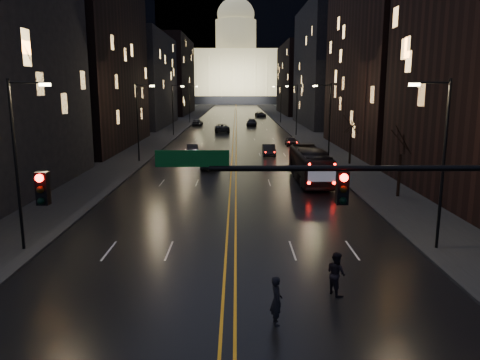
{
  "coord_description": "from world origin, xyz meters",
  "views": [
    {
      "loc": [
        0.32,
        -13.72,
        8.58
      ],
      "look_at": [
        0.52,
        13.63,
        3.13
      ],
      "focal_mm": 35.0,
      "sensor_mm": 36.0,
      "label": 1
    }
  ],
  "objects_px": {
    "oncoming_car_a": "(210,161)",
    "pedestrian_b": "(336,273)",
    "traffic_signal": "(421,204)",
    "bus": "(310,165)",
    "oncoming_car_b": "(192,149)",
    "pedestrian_a": "(276,301)",
    "receding_car_a": "(269,150)"
  },
  "relations": [
    {
      "from": "traffic_signal",
      "to": "oncoming_car_a",
      "type": "xyz_separation_m",
      "value": [
        -8.41,
        35.77,
        -4.29
      ]
    },
    {
      "from": "oncoming_car_b",
      "to": "pedestrian_b",
      "type": "bearing_deg",
      "value": 95.79
    },
    {
      "from": "oncoming_car_a",
      "to": "receding_car_a",
      "type": "distance_m",
      "value": 11.62
    },
    {
      "from": "pedestrian_b",
      "to": "traffic_signal",
      "type": "bearing_deg",
      "value": 171.17
    },
    {
      "from": "traffic_signal",
      "to": "pedestrian_a",
      "type": "distance_m",
      "value": 6.25
    },
    {
      "from": "bus",
      "to": "oncoming_car_a",
      "type": "height_order",
      "value": "bus"
    },
    {
      "from": "oncoming_car_a",
      "to": "oncoming_car_b",
      "type": "height_order",
      "value": "oncoming_car_a"
    },
    {
      "from": "traffic_signal",
      "to": "bus",
      "type": "bearing_deg",
      "value": 87.66
    },
    {
      "from": "receding_car_a",
      "to": "bus",
      "type": "bearing_deg",
      "value": -80.52
    },
    {
      "from": "oncoming_car_a",
      "to": "oncoming_car_b",
      "type": "xyz_separation_m",
      "value": [
        -2.98,
        11.05,
        -0.14
      ]
    },
    {
      "from": "traffic_signal",
      "to": "receding_car_a",
      "type": "height_order",
      "value": "traffic_signal"
    },
    {
      "from": "oncoming_car_a",
      "to": "bus",
      "type": "bearing_deg",
      "value": 145.66
    },
    {
      "from": "bus",
      "to": "pedestrian_b",
      "type": "bearing_deg",
      "value": -96.6
    },
    {
      "from": "oncoming_car_b",
      "to": "traffic_signal",
      "type": "bearing_deg",
      "value": 96.16
    },
    {
      "from": "traffic_signal",
      "to": "pedestrian_a",
      "type": "bearing_deg",
      "value": 152.76
    },
    {
      "from": "traffic_signal",
      "to": "oncoming_car_a",
      "type": "bearing_deg",
      "value": 103.23
    },
    {
      "from": "receding_car_a",
      "to": "pedestrian_a",
      "type": "xyz_separation_m",
      "value": [
        -2.65,
        -42.97,
        0.2
      ]
    },
    {
      "from": "receding_car_a",
      "to": "oncoming_car_b",
      "type": "bearing_deg",
      "value": 170.44
    },
    {
      "from": "oncoming_car_a",
      "to": "oncoming_car_b",
      "type": "relative_size",
      "value": 1.17
    },
    {
      "from": "oncoming_car_b",
      "to": "pedestrian_a",
      "type": "height_order",
      "value": "pedestrian_a"
    },
    {
      "from": "pedestrian_a",
      "to": "bus",
      "type": "bearing_deg",
      "value": -21.38
    },
    {
      "from": "oncoming_car_b",
      "to": "pedestrian_b",
      "type": "height_order",
      "value": "pedestrian_b"
    },
    {
      "from": "bus",
      "to": "receding_car_a",
      "type": "distance_m",
      "value": 16.7
    },
    {
      "from": "oncoming_car_b",
      "to": "receding_car_a",
      "type": "xyz_separation_m",
      "value": [
        9.89,
        -1.72,
        0.05
      ]
    },
    {
      "from": "pedestrian_b",
      "to": "receding_car_a",
      "type": "bearing_deg",
      "value": -25.74
    },
    {
      "from": "oncoming_car_a",
      "to": "pedestrian_b",
      "type": "distance_m",
      "value": 31.88
    },
    {
      "from": "oncoming_car_a",
      "to": "pedestrian_b",
      "type": "relative_size",
      "value": 2.58
    },
    {
      "from": "bus",
      "to": "pedestrian_a",
      "type": "distance_m",
      "value": 27.04
    },
    {
      "from": "oncoming_car_b",
      "to": "pedestrian_a",
      "type": "distance_m",
      "value": 45.27
    },
    {
      "from": "oncoming_car_b",
      "to": "pedestrian_a",
      "type": "relative_size",
      "value": 2.21
    },
    {
      "from": "bus",
      "to": "receding_car_a",
      "type": "relative_size",
      "value": 2.47
    },
    {
      "from": "bus",
      "to": "receding_car_a",
      "type": "bearing_deg",
      "value": 98.79
    }
  ]
}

